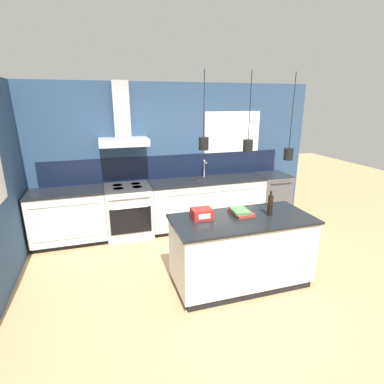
{
  "coord_description": "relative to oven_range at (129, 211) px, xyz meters",
  "views": [
    {
      "loc": [
        -1.2,
        -3.29,
        2.3
      ],
      "look_at": [
        0.01,
        0.59,
        1.05
      ],
      "focal_mm": 28.0,
      "sensor_mm": 36.0,
      "label": 1
    }
  ],
  "objects": [
    {
      "name": "ground_plane",
      "position": [
        0.8,
        -1.69,
        -0.46
      ],
      "size": [
        16.0,
        16.0,
        0.0
      ],
      "primitive_type": "plane",
      "color": "tan",
      "rests_on": "ground"
    },
    {
      "name": "wall_back",
      "position": [
        0.76,
        0.31,
        0.9
      ],
      "size": [
        5.6,
        2.37,
        2.6
      ],
      "color": "navy",
      "rests_on": "ground_plane"
    },
    {
      "name": "counter_run_left",
      "position": [
        -0.98,
        0.01,
        0.01
      ],
      "size": [
        1.19,
        0.64,
        0.91
      ],
      "color": "black",
      "rests_on": "ground_plane"
    },
    {
      "name": "counter_run_sink",
      "position": [
        1.45,
        0.01,
        0.01
      ],
      "size": [
        2.13,
        0.64,
        1.24
      ],
      "color": "black",
      "rests_on": "ground_plane"
    },
    {
      "name": "oven_range",
      "position": [
        0.0,
        0.0,
        0.0
      ],
      "size": [
        0.78,
        0.66,
        0.91
      ],
      "color": "#B5B5BA",
      "rests_on": "ground_plane"
    },
    {
      "name": "dishwasher",
      "position": [
        2.81,
        0.0,
        0.0
      ],
      "size": [
        0.59,
        0.65,
        0.91
      ],
      "color": "#4C4C51",
      "rests_on": "ground_plane"
    },
    {
      "name": "kitchen_island",
      "position": [
        1.22,
        -1.89,
        0.0
      ],
      "size": [
        1.76,
        0.83,
        0.91
      ],
      "color": "black",
      "rests_on": "ground_plane"
    },
    {
      "name": "bottle_on_island",
      "position": [
        1.58,
        -1.9,
        0.59
      ],
      "size": [
        0.07,
        0.07,
        0.32
      ],
      "color": "black",
      "rests_on": "kitchen_island"
    },
    {
      "name": "book_stack",
      "position": [
        1.25,
        -1.76,
        0.49
      ],
      "size": [
        0.26,
        0.33,
        0.07
      ],
      "color": "#B2332D",
      "rests_on": "kitchen_island"
    },
    {
      "name": "red_supply_box",
      "position": [
        0.73,
        -1.75,
        0.52
      ],
      "size": [
        0.25,
        0.2,
        0.13
      ],
      "color": "red",
      "rests_on": "kitchen_island"
    }
  ]
}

